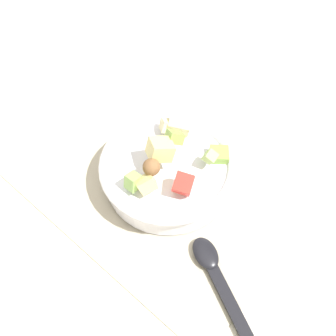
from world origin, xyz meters
name	(u,v)px	position (x,y,z in m)	size (l,w,h in m)	color
ground_plane	(161,184)	(0.00, 0.00, 0.00)	(2.40, 2.40, 0.00)	silver
placemat	(161,183)	(0.00, 0.00, 0.00)	(0.47, 0.35, 0.01)	#BCB299
salad_bowl	(168,170)	(-0.01, -0.01, 0.04)	(0.23, 0.23, 0.11)	white
serving_spoon	(215,273)	(-0.17, 0.07, 0.01)	(0.18, 0.11, 0.01)	black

